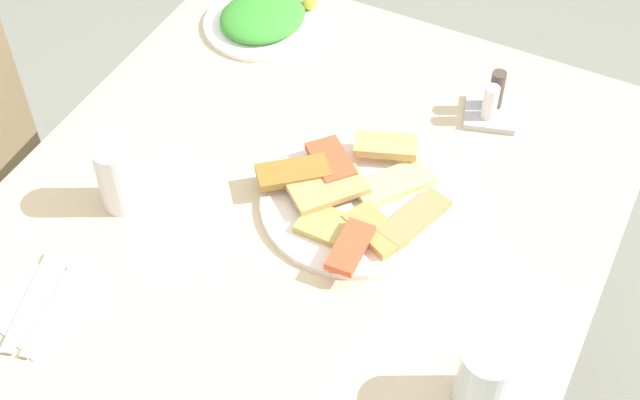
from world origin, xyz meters
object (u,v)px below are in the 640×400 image
(spoon, at_px, (31,301))
(condiment_caddy, at_px, (492,104))
(dining_table, at_px, (298,248))
(salad_plate_greens, at_px, (264,18))
(paper_napkin, at_px, (41,307))
(drinking_glass, at_px, (485,377))
(pide_platter, at_px, (356,200))
(fork, at_px, (50,310))
(soda_can, at_px, (118,176))

(spoon, relative_size, condiment_caddy, 1.63)
(dining_table, relative_size, condiment_caddy, 10.10)
(salad_plate_greens, bearing_deg, paper_napkin, -177.17)
(dining_table, distance_m, spoon, 0.43)
(dining_table, height_order, drinking_glass, drinking_glass)
(dining_table, height_order, paper_napkin, paper_napkin)
(pide_platter, height_order, condiment_caddy, condiment_caddy)
(dining_table, height_order, spoon, spoon)
(fork, bearing_deg, paper_napkin, 77.83)
(drinking_glass, relative_size, spoon, 0.63)
(soda_can, distance_m, spoon, 0.23)
(drinking_glass, bearing_deg, pide_platter, 51.27)
(dining_table, bearing_deg, fork, 143.83)
(drinking_glass, distance_m, condiment_caddy, 0.57)
(salad_plate_greens, bearing_deg, fork, -175.79)
(pide_platter, relative_size, condiment_caddy, 2.87)
(soda_can, height_order, drinking_glass, soda_can)
(drinking_glass, bearing_deg, condiment_caddy, 18.26)
(soda_can, distance_m, fork, 0.24)
(paper_napkin, height_order, spoon, spoon)
(pide_platter, bearing_deg, condiment_caddy, -22.09)
(soda_can, bearing_deg, salad_plate_greens, 2.81)
(fork, bearing_deg, drinking_glass, -88.54)
(soda_can, bearing_deg, dining_table, -69.79)
(drinking_glass, height_order, paper_napkin, drinking_glass)
(salad_plate_greens, bearing_deg, drinking_glass, -131.54)
(dining_table, relative_size, paper_napkin, 8.61)
(pide_platter, relative_size, paper_napkin, 2.45)
(fork, bearing_deg, spoon, 77.83)
(paper_napkin, bearing_deg, condiment_caddy, -33.06)
(pide_platter, bearing_deg, paper_napkin, 139.96)
(dining_table, relative_size, spoon, 6.20)
(soda_can, height_order, spoon, soda_can)
(soda_can, bearing_deg, pide_platter, -64.28)
(pide_platter, xyz_separation_m, drinking_glass, (-0.24, -0.30, 0.04))
(drinking_glass, distance_m, fork, 0.63)
(paper_napkin, relative_size, spoon, 0.72)
(spoon, distance_m, condiment_caddy, 0.84)
(spoon, bearing_deg, soda_can, -18.93)
(salad_plate_greens, relative_size, spoon, 1.29)
(dining_table, distance_m, pide_platter, 0.13)
(paper_napkin, bearing_deg, spoon, 90.00)
(salad_plate_greens, height_order, fork, salad_plate_greens)
(fork, xyz_separation_m, condiment_caddy, (0.69, -0.43, 0.02))
(drinking_glass, relative_size, condiment_caddy, 1.03)
(drinking_glass, bearing_deg, dining_table, 64.70)
(soda_can, bearing_deg, spoon, 178.33)
(soda_can, relative_size, condiment_caddy, 1.09)
(condiment_caddy, bearing_deg, spoon, 145.91)
(soda_can, xyz_separation_m, fork, (-0.23, -0.03, -0.06))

